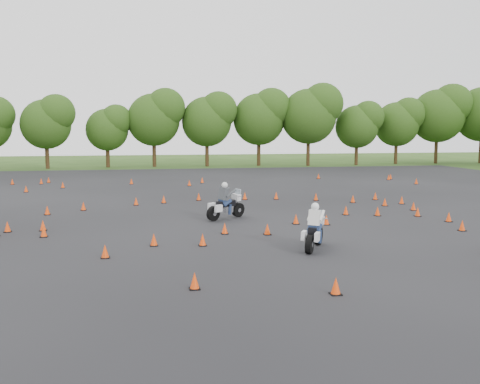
% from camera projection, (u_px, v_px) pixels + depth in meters
% --- Properties ---
extents(ground, '(140.00, 140.00, 0.00)m').
position_uv_depth(ground, '(256.00, 229.00, 23.64)').
color(ground, '#2D5119').
rests_on(ground, ground).
extents(asphalt_pad, '(62.00, 62.00, 0.00)m').
position_uv_depth(asphalt_pad, '(233.00, 209.00, 29.50)').
color(asphalt_pad, black).
rests_on(asphalt_pad, ground).
extents(treeline, '(86.57, 32.16, 10.97)m').
position_uv_depth(treeline, '(224.00, 127.00, 58.12)').
color(treeline, '#274513').
rests_on(treeline, ground).
extents(traffic_cones, '(36.27, 33.18, 0.45)m').
position_uv_depth(traffic_cones, '(233.00, 206.00, 29.01)').
color(traffic_cones, '#F1410A').
rests_on(traffic_cones, asphalt_pad).
extents(rider_grey, '(2.39, 1.96, 1.85)m').
position_uv_depth(rider_grey, '(225.00, 200.00, 26.25)').
color(rider_grey, '#3D4044').
rests_on(rider_grey, ground).
extents(rider_white, '(1.75, 2.31, 1.75)m').
position_uv_depth(rider_white, '(314.00, 226.00, 19.64)').
color(rider_white, silver).
rests_on(rider_white, ground).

